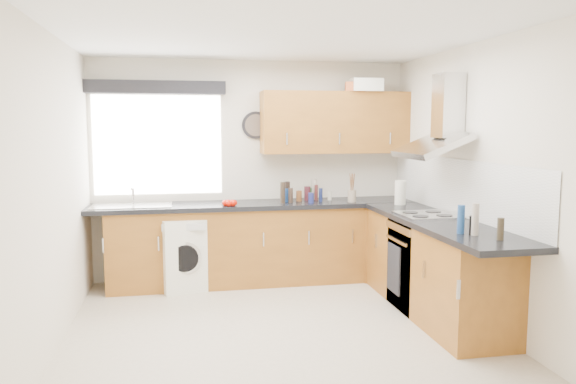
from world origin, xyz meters
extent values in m
plane|color=beige|center=(0.00, 0.00, 0.00)|extent=(3.60, 3.60, 0.00)
cube|color=white|center=(0.00, 0.00, 2.50)|extent=(3.60, 3.60, 0.02)
cube|color=silver|center=(0.00, 1.80, 1.25)|extent=(3.60, 0.02, 2.50)
cube|color=silver|center=(0.00, -1.80, 1.25)|extent=(3.60, 0.02, 2.50)
cube|color=silver|center=(-1.80, 0.00, 1.25)|extent=(0.02, 3.60, 2.50)
cube|color=silver|center=(1.80, 0.00, 1.25)|extent=(0.02, 3.60, 2.50)
cube|color=white|center=(-1.05, 1.79, 1.55)|extent=(1.40, 0.02, 1.10)
cube|color=black|center=(-1.05, 1.70, 2.18)|extent=(1.50, 0.18, 0.14)
cube|color=white|center=(1.79, 0.30, 1.18)|extent=(0.01, 3.00, 0.54)
cube|color=brown|center=(-0.10, 1.51, 0.43)|extent=(3.00, 0.58, 0.86)
cube|color=brown|center=(1.50, 1.50, 0.43)|extent=(0.60, 0.60, 0.86)
cube|color=brown|center=(1.51, 0.15, 0.43)|extent=(0.58, 2.10, 0.86)
cube|color=black|center=(0.00, 1.50, 0.89)|extent=(3.60, 0.62, 0.05)
cube|color=black|center=(1.50, 0.00, 0.89)|extent=(0.62, 2.42, 0.05)
cube|color=black|center=(1.50, 0.30, 0.42)|extent=(0.56, 0.58, 0.85)
cube|color=silver|center=(1.50, 0.30, 0.92)|extent=(0.52, 0.52, 0.01)
cube|color=brown|center=(0.95, 1.62, 1.80)|extent=(1.70, 0.35, 0.70)
cube|color=white|center=(-0.79, 1.42, 0.39)|extent=(0.64, 0.63, 0.78)
cylinder|color=black|center=(0.05, 1.76, 1.77)|extent=(0.31, 0.04, 0.31)
cube|color=white|center=(1.28, 1.52, 2.22)|extent=(0.36, 0.27, 0.14)
cube|color=#C3582A|center=(1.15, 1.52, 2.20)|extent=(0.26, 0.23, 0.10)
cylinder|color=gray|center=(1.08, 1.35, 0.98)|extent=(0.11, 0.11, 0.13)
cylinder|color=white|center=(1.53, 1.05, 1.04)|extent=(0.13, 0.13, 0.26)
cylinder|color=black|center=(0.29, 1.39, 1.03)|extent=(0.05, 0.05, 0.24)
cylinder|color=#A59A8D|center=(0.71, 1.67, 1.03)|extent=(0.06, 0.06, 0.23)
cylinder|color=navy|center=(0.36, 1.50, 0.99)|extent=(0.06, 0.06, 0.15)
cylinder|color=#131C43|center=(0.74, 1.45, 0.99)|extent=(0.04, 0.04, 0.15)
cylinder|color=brown|center=(0.51, 1.53, 0.97)|extent=(0.07, 0.07, 0.12)
cylinder|color=#B2AC98|center=(0.87, 1.54, 0.96)|extent=(0.05, 0.05, 0.10)
cylinder|color=black|center=(0.37, 1.51, 1.02)|extent=(0.06, 0.06, 0.23)
cylinder|color=#32241B|center=(0.39, 1.42, 0.99)|extent=(0.05, 0.05, 0.17)
cylinder|color=navy|center=(0.61, 1.36, 0.97)|extent=(0.06, 0.06, 0.11)
cylinder|color=#1E5425|center=(0.67, 1.68, 0.98)|extent=(0.06, 0.06, 0.14)
cylinder|color=#3D151C|center=(0.62, 1.58, 0.99)|extent=(0.07, 0.07, 0.16)
cylinder|color=#491B1A|center=(0.72, 1.58, 1.00)|extent=(0.04, 0.04, 0.18)
cylinder|color=black|center=(1.46, -0.63, 0.98)|extent=(0.06, 0.06, 0.14)
cylinder|color=navy|center=(1.37, -0.59, 1.02)|extent=(0.06, 0.06, 0.23)
cylinder|color=#A89C8F|center=(1.45, -0.68, 1.04)|extent=(0.06, 0.06, 0.25)
cylinder|color=#352C1D|center=(1.54, -0.89, 0.99)|extent=(0.05, 0.05, 0.17)
camera|label=1|loc=(-0.81, -4.65, 1.76)|focal=35.00mm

